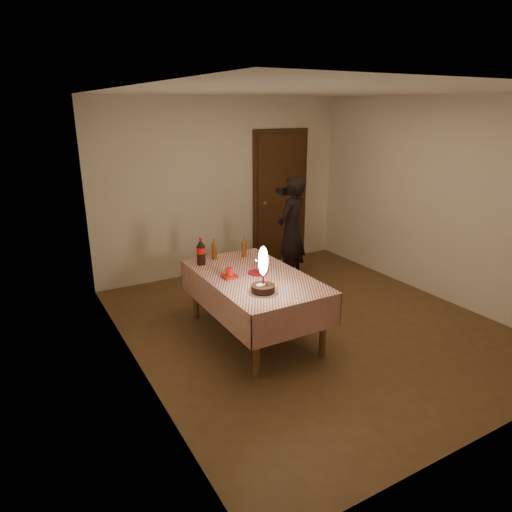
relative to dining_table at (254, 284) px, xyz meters
name	(u,v)px	position (x,y,z in m)	size (l,w,h in m)	color
ground	(309,324)	(0.69, -0.09, -0.62)	(4.00, 4.50, 0.01)	brown
room_shell	(312,183)	(0.73, -0.02, 1.03)	(4.04, 4.54, 2.62)	beige
dining_table	(254,284)	(0.00, 0.00, 0.00)	(1.02, 1.72, 0.72)	brown
birthday_cake	(263,279)	(-0.15, -0.46, 0.24)	(0.29, 0.29, 0.47)	white
red_plate	(258,273)	(0.07, 0.04, 0.10)	(0.22, 0.22, 0.01)	#A70B17
red_cup	(229,273)	(-0.25, 0.09, 0.15)	(0.08, 0.08, 0.10)	red
clear_cup	(259,267)	(0.13, 0.10, 0.14)	(0.07, 0.07, 0.09)	white
napkin_stack	(230,276)	(-0.25, 0.07, 0.11)	(0.15, 0.15, 0.02)	#A41C12
cola_bottle	(201,252)	(-0.35, 0.61, 0.25)	(0.10, 0.10, 0.32)	black
amber_bottle_left	(214,250)	(-0.14, 0.71, 0.22)	(0.06, 0.06, 0.25)	#603310
amber_bottle_right	(244,248)	(0.21, 0.61, 0.22)	(0.06, 0.06, 0.25)	#603310
photographer	(291,230)	(1.27, 1.17, 0.16)	(0.67, 0.60, 1.55)	black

